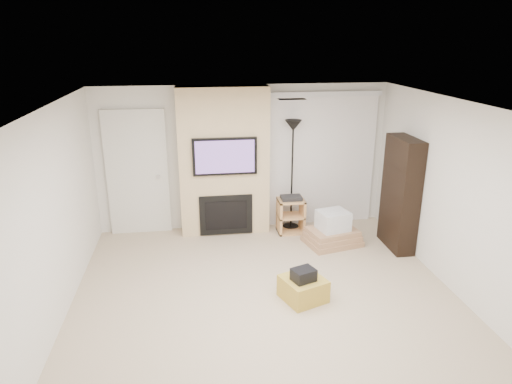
{
  "coord_description": "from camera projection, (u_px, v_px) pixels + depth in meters",
  "views": [
    {
      "loc": [
        -0.88,
        -4.87,
        3.24
      ],
      "look_at": [
        0.0,
        1.2,
        1.15
      ],
      "focal_mm": 32.0,
      "sensor_mm": 36.0,
      "label": 1
    }
  ],
  "objects": [
    {
      "name": "wall_back",
      "position": [
        243.0,
        158.0,
        7.9
      ],
      "size": [
        5.0,
        0.0,
        2.5
      ],
      "primitive_type": "cube",
      "rotation": [
        1.57,
        0.0,
        0.0
      ],
      "color": "silver",
      "rests_on": "ground"
    },
    {
      "name": "wall_right",
      "position": [
        469.0,
        206.0,
        5.66
      ],
      "size": [
        0.0,
        5.5,
        2.5
      ],
      "primitive_type": "cube",
      "rotation": [
        1.57,
        0.0,
        1.57
      ],
      "color": "silver",
      "rests_on": "ground"
    },
    {
      "name": "box_stack",
      "position": [
        332.0,
        232.0,
        7.47
      ],
      "size": [
        0.97,
        0.81,
        0.57
      ],
      "color": "tan",
      "rests_on": "floor"
    },
    {
      "name": "fireplace_wall",
      "position": [
        224.0,
        163.0,
        7.66
      ],
      "size": [
        1.5,
        0.47,
        2.5
      ],
      "color": "#D6B987",
      "rests_on": "floor"
    },
    {
      "name": "floor",
      "position": [
        270.0,
        309.0,
        5.73
      ],
      "size": [
        5.0,
        5.5,
        0.0
      ],
      "primitive_type": "cube",
      "color": "#C1AA8D",
      "rests_on": "ground"
    },
    {
      "name": "vertical_blinds",
      "position": [
        322.0,
        155.0,
        8.03
      ],
      "size": [
        1.98,
        0.1,
        2.37
      ],
      "color": "silver",
      "rests_on": "floor"
    },
    {
      "name": "ottoman",
      "position": [
        303.0,
        289.0,
        5.9
      ],
      "size": [
        0.64,
        0.64,
        0.3
      ],
      "primitive_type": "cube",
      "rotation": [
        0.0,
        0.0,
        0.36
      ],
      "color": "gold",
      "rests_on": "floor"
    },
    {
      "name": "bookshelf",
      "position": [
        400.0,
        194.0,
        7.16
      ],
      "size": [
        0.3,
        0.8,
        1.8
      ],
      "color": "black",
      "rests_on": "floor"
    },
    {
      "name": "black_bag",
      "position": [
        304.0,
        275.0,
        5.78
      ],
      "size": [
        0.34,
        0.3,
        0.16
      ],
      "primitive_type": "cube",
      "rotation": [
        0.0,
        0.0,
        0.36
      ],
      "color": "black",
      "rests_on": "ottoman"
    },
    {
      "name": "ceiling",
      "position": [
        272.0,
        109.0,
        4.92
      ],
      "size": [
        5.0,
        5.5,
        0.0
      ],
      "primitive_type": "cube",
      "color": "white",
      "rests_on": "wall_back"
    },
    {
      "name": "floor_lamp",
      "position": [
        293.0,
        144.0,
        7.69
      ],
      "size": [
        0.29,
        0.29,
        1.93
      ],
      "color": "black",
      "rests_on": "floor"
    },
    {
      "name": "hvac_vent",
      "position": [
        292.0,
        99.0,
        5.72
      ],
      "size": [
        0.35,
        0.18,
        0.01
      ],
      "primitive_type": "cube",
      "color": "silver",
      "rests_on": "ceiling"
    },
    {
      "name": "entry_door",
      "position": [
        138.0,
        174.0,
        7.68
      ],
      "size": [
        1.02,
        0.11,
        2.14
      ],
      "color": "silver",
      "rests_on": "floor"
    },
    {
      "name": "wall_left",
      "position": [
        46.0,
        229.0,
        4.98
      ],
      "size": [
        0.0,
        5.5,
        2.5
      ],
      "primitive_type": "cube",
      "rotation": [
        1.57,
        0.0,
        1.57
      ],
      "color": "silver",
      "rests_on": "ground"
    },
    {
      "name": "av_stand",
      "position": [
        291.0,
        213.0,
        7.89
      ],
      "size": [
        0.45,
        0.38,
        0.66
      ],
      "color": "#E3A767",
      "rests_on": "floor"
    }
  ]
}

